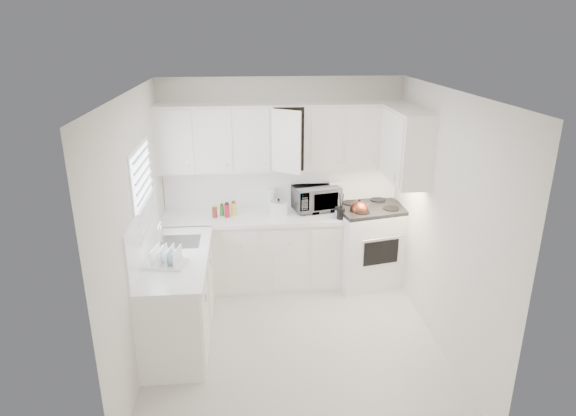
{
  "coord_description": "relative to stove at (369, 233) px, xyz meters",
  "views": [
    {
      "loc": [
        -0.46,
        -4.5,
        3.12
      ],
      "look_at": [
        0.0,
        0.7,
        1.25
      ],
      "focal_mm": 31.08,
      "sensor_mm": 36.0,
      "label": 1
    }
  ],
  "objects": [
    {
      "name": "wall_left",
      "position": [
        -2.59,
        -1.28,
        0.64
      ],
      "size": [
        0.0,
        3.2,
        3.2
      ],
      "primitive_type": "plane",
      "rotation": [
        1.57,
        0.0,
        1.57
      ],
      "color": "silver",
      "rests_on": "ground"
    },
    {
      "name": "lower_cabinets_back",
      "position": [
        -1.48,
        0.02,
        -0.21
      ],
      "size": [
        2.22,
        0.6,
        0.9
      ],
      "primitive_type": null,
      "color": "silver",
      "rests_on": "floor"
    },
    {
      "name": "wall_front",
      "position": [
        -1.09,
        -2.88,
        0.64
      ],
      "size": [
        3.0,
        0.0,
        3.0
      ],
      "primitive_type": "plane",
      "rotation": [
        -1.57,
        0.0,
        0.0
      ],
      "color": "silver",
      "rests_on": "ground"
    },
    {
      "name": "spice_left_0",
      "position": [
        -1.94,
        0.14,
        0.35
      ],
      "size": [
        0.06,
        0.06,
        0.13
      ],
      "primitive_type": "cylinder",
      "color": "maroon",
      "rests_on": "countertop_back"
    },
    {
      "name": "backsplash_back",
      "position": [
        -1.09,
        0.31,
        0.56
      ],
      "size": [
        2.98,
        0.02,
        0.55
      ],
      "primitive_type": "cube",
      "color": "white",
      "rests_on": "wall_back"
    },
    {
      "name": "sauce_right_2",
      "position": [
        -0.4,
        0.18,
        0.38
      ],
      "size": [
        0.06,
        0.06,
        0.19
      ],
      "primitive_type": "cylinder",
      "color": "#552B18",
      "rests_on": "countertop_back"
    },
    {
      "name": "upper_cabinets_right",
      "position": [
        0.25,
        -0.46,
        0.84
      ],
      "size": [
        0.33,
        0.9,
        0.8
      ],
      "primitive_type": null,
      "color": "silver",
      "rests_on": "wall_right"
    },
    {
      "name": "ceiling",
      "position": [
        -1.09,
        -1.28,
        1.94
      ],
      "size": [
        3.2,
        3.2,
        0.0
      ],
      "primitive_type": "plane",
      "rotation": [
        3.14,
        0.0,
        0.0
      ],
      "color": "white",
      "rests_on": "ground"
    },
    {
      "name": "spice_left_3",
      "position": [
        -1.71,
        0.05,
        0.35
      ],
      "size": [
        0.06,
        0.06,
        0.13
      ],
      "primitive_type": "cylinder",
      "color": "yellow",
      "rests_on": "countertop_back"
    },
    {
      "name": "paper_towel",
      "position": [
        -1.23,
        0.24,
        0.42
      ],
      "size": [
        0.12,
        0.12,
        0.27
      ],
      "primitive_type": "cylinder",
      "color": "white",
      "rests_on": "countertop_back"
    },
    {
      "name": "lower_cabinets_left",
      "position": [
        -2.29,
        -1.08,
        -0.21
      ],
      "size": [
        0.6,
        1.6,
        0.9
      ],
      "primitive_type": null,
      "color": "silver",
      "rests_on": "floor"
    },
    {
      "name": "countertop_left",
      "position": [
        -2.28,
        -1.08,
        0.26
      ],
      "size": [
        0.64,
        1.62,
        0.05
      ],
      "primitive_type": "cube",
      "color": "white",
      "rests_on": "lower_cabinets_left"
    },
    {
      "name": "frying_pan",
      "position": [
        0.18,
        0.16,
        0.31
      ],
      "size": [
        0.32,
        0.51,
        0.04
      ],
      "primitive_type": null,
      "rotation": [
        0.0,
        0.0,
        0.07
      ],
      "color": "black",
      "rests_on": "stove"
    },
    {
      "name": "floor",
      "position": [
        -1.09,
        -1.28,
        -0.66
      ],
      "size": [
        3.2,
        3.2,
        0.0
      ],
      "primitive_type": "plane",
      "color": "beige",
      "rests_on": "ground"
    },
    {
      "name": "wall_right",
      "position": [
        0.41,
        -1.28,
        0.64
      ],
      "size": [
        0.0,
        3.2,
        3.2
      ],
      "primitive_type": "plane",
      "rotation": [
        1.57,
        0.0,
        -1.57
      ],
      "color": "silver",
      "rests_on": "ground"
    },
    {
      "name": "sink",
      "position": [
        -2.28,
        -0.73,
        0.41
      ],
      "size": [
        0.42,
        0.38,
        0.3
      ],
      "primitive_type": null,
      "color": "gray",
      "rests_on": "countertop_left"
    },
    {
      "name": "microwave",
      "position": [
        -0.66,
        0.16,
        0.48
      ],
      "size": [
        0.62,
        0.43,
        0.38
      ],
      "primitive_type": "imported",
      "rotation": [
        0.0,
        0.0,
        0.24
      ],
      "color": "gray",
      "rests_on": "countertop_back"
    },
    {
      "name": "utensil_crock",
      "position": [
        -0.41,
        -0.19,
        0.45
      ],
      "size": [
        0.14,
        0.14,
        0.33
      ],
      "primitive_type": null,
      "rotation": [
        0.0,
        0.0,
        -0.34
      ],
      "color": "black",
      "rests_on": "countertop_back"
    },
    {
      "name": "tea_kettle",
      "position": [
        -0.18,
        -0.16,
        0.41
      ],
      "size": [
        0.35,
        0.33,
        0.26
      ],
      "primitive_type": null,
      "rotation": [
        0.0,
        0.0,
        0.41
      ],
      "color": "maroon",
      "rests_on": "stove"
    },
    {
      "name": "window_blinds",
      "position": [
        -2.57,
        -0.93,
        0.89
      ],
      "size": [
        0.06,
        0.96,
        1.06
      ],
      "primitive_type": null,
      "color": "white",
      "rests_on": "wall_left"
    },
    {
      "name": "sauce_right_1",
      "position": [
        -0.45,
        0.12,
        0.38
      ],
      "size": [
        0.06,
        0.06,
        0.19
      ],
      "primitive_type": "cylinder",
      "color": "yellow",
      "rests_on": "countertop_back"
    },
    {
      "name": "stove",
      "position": [
        0.0,
        0.0,
        0.0
      ],
      "size": [
        0.99,
        0.87,
        1.32
      ],
      "primitive_type": null,
      "rotation": [
        0.0,
        0.0,
        0.21
      ],
      "color": "white",
      "rests_on": "floor"
    },
    {
      "name": "upper_cabinets_back",
      "position": [
        -1.09,
        0.16,
        0.84
      ],
      "size": [
        3.0,
        0.33,
        0.8
      ],
      "primitive_type": null,
      "color": "silver",
      "rests_on": "wall_back"
    },
    {
      "name": "rice_cooker",
      "position": [
        -1.15,
        0.0,
        0.4
      ],
      "size": [
        0.27,
        0.27,
        0.22
      ],
      "primitive_type": null,
      "rotation": [
        0.0,
        0.0,
        0.27
      ],
      "color": "white",
      "rests_on": "countertop_back"
    },
    {
      "name": "spice_left_2",
      "position": [
        -1.79,
        0.14,
        0.35
      ],
      "size": [
        0.06,
        0.06,
        0.13
      ],
      "primitive_type": "cylinder",
      "color": "red",
      "rests_on": "countertop_back"
    },
    {
      "name": "sauce_right_0",
      "position": [
        -0.51,
        0.18,
        0.38
      ],
      "size": [
        0.06,
        0.06,
        0.19
      ],
      "primitive_type": "cylinder",
      "color": "red",
      "rests_on": "countertop_back"
    },
    {
      "name": "dish_rack",
      "position": [
        -2.35,
        -1.29,
        0.39
      ],
      "size": [
        0.42,
        0.35,
        0.21
      ],
      "primitive_type": null,
      "rotation": [
        0.0,
        0.0,
        -0.2
      ],
      "color": "white",
      "rests_on": "countertop_left"
    },
    {
      "name": "spice_left_1",
      "position": [
        -1.86,
        0.05,
        0.35
      ],
      "size": [
        0.06,
        0.06,
        0.13
      ],
      "primitive_type": "cylinder",
      "color": "#31822B",
      "rests_on": "countertop_back"
    },
    {
      "name": "countertop_back",
      "position": [
        -1.48,
        0.01,
        0.26
      ],
      "size": [
        2.24,
        0.64,
        0.05
      ],
      "primitive_type": "cube",
      "color": "white",
      "rests_on": "lower_cabinets_back"
    },
    {
      "name": "wall_back",
      "position": [
        -1.09,
        0.32,
        0.64
      ],
      "size": [
        3.0,
        0.0,
        3.0
      ],
      "primitive_type": "plane",
      "rotation": [
        1.57,
        0.0,
        0.0
      ],
      "color": "silver",
      "rests_on": "ground"
    },
    {
      "name": "backsplash_left",
      "position": [
        -2.58,
        -1.08,
        0.56
      ],
      "size": [
        0.02,
        1.6,
        0.55
      ],
      "primitive_type": "cube",
      "color": "white",
      "rests_on": "wall_left"
    }
  ]
}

